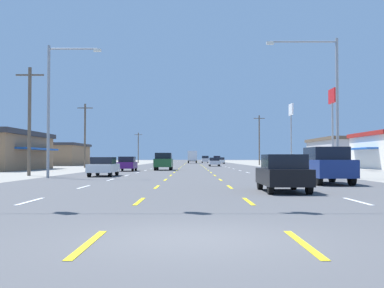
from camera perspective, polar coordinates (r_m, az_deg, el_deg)
name	(u,v)px	position (r m, az deg, el deg)	size (l,w,h in m)	color
ground_plane	(192,167)	(74.26, -0.04, -2.77)	(572.00, 572.00, 0.00)	#4C4C4F
lot_apron_left	(34,167)	(78.25, -18.50, -2.62)	(28.00, 440.00, 0.01)	gray
lot_apron_right	(350,167)	(78.29, 18.41, -2.62)	(28.00, 440.00, 0.01)	gray
lane_markings	(192,164)	(112.75, -0.06, -2.39)	(10.64, 227.60, 0.01)	white
signal_span_wire	(192,20)	(15.35, 0.03, 14.71)	(25.22, 0.52, 9.51)	brown
hatchback_inner_right_nearest	(282,173)	(19.86, 10.79, -3.43)	(1.72, 3.90, 1.54)	black
suv_far_right_near	(325,165)	(26.67, 15.69, -2.42)	(1.98, 4.90, 1.98)	navy
sedan_far_left_mid	(103,166)	(36.96, -10.67, -2.65)	(1.80, 4.50, 1.46)	white
hatchback_far_left_midfar	(127,164)	(50.73, -7.87, -2.37)	(1.72, 3.90, 1.54)	#4C196B
suv_inner_left_far	(163,161)	(54.65, -3.52, -2.07)	(1.98, 4.90, 1.98)	#235B2D
sedan_inner_right_farther	(214,162)	(79.82, 2.60, -2.15)	(1.80, 4.50, 1.46)	silver
hatchback_far_right_farthest	(220,160)	(114.43, 3.40, -1.99)	(1.72, 3.90, 1.54)	white
box_truck_center_turn_distant_a	(192,156)	(125.21, -0.05, -1.49)	(2.40, 7.20, 3.23)	silver
suv_inner_right_distant_b	(204,159)	(132.34, 1.50, -1.85)	(1.98, 4.90, 1.98)	silver
suv_far_right_distant_c	(216,159)	(133.71, 2.91, -1.84)	(1.98, 4.90, 1.98)	#4C196B
storefront_left_row_2	(48,154)	(92.67, -16.95, -1.20)	(13.08, 14.64, 4.09)	#8C6B4C
storefront_right_row_2	(357,152)	(87.94, 19.20, -0.90)	(14.30, 18.15, 4.88)	#B2B2B7
pole_sign_right_row_1	(332,107)	(56.29, 16.43, 4.23)	(0.24, 2.38, 9.27)	gray
pole_sign_right_row_2	(290,118)	(78.79, 11.73, 3.13)	(0.24, 2.65, 10.19)	gray
streetlight_left_row_0	(53,101)	(34.80, -16.36, 4.97)	(3.78, 0.26, 9.34)	gray
streetlight_right_row_0	(328,95)	(34.83, 16.07, 5.65)	(5.06, 0.26, 9.85)	gray
utility_pole_left_row_0	(29,119)	(39.29, -19.04, 2.86)	(2.20, 0.26, 8.51)	brown
utility_pole_left_row_1	(84,134)	(69.49, -12.83, 1.14)	(2.20, 0.26, 9.15)	brown
utility_pole_right_row_2	(259,139)	(94.77, 8.00, 0.58)	(2.20, 0.26, 9.85)	brown
utility_pole_left_row_3	(138,147)	(134.34, -6.56, -0.37)	(2.20, 0.26, 8.55)	brown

